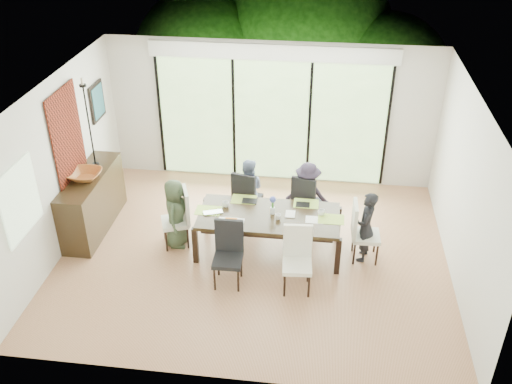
# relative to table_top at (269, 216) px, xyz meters

# --- Properties ---
(floor) EXTENTS (6.00, 5.00, 0.01)m
(floor) POSITION_rel_table_top_xyz_m (-0.22, -0.13, -0.65)
(floor) COLOR brown
(floor) RESTS_ON ground
(ceiling) EXTENTS (6.00, 5.00, 0.01)m
(ceiling) POSITION_rel_table_top_xyz_m (-0.22, -0.13, 2.06)
(ceiling) COLOR white
(ceiling) RESTS_ON wall_back
(wall_back) EXTENTS (6.00, 0.02, 2.70)m
(wall_back) POSITION_rel_table_top_xyz_m (-0.22, 2.38, 0.70)
(wall_back) COLOR beige
(wall_back) RESTS_ON floor
(wall_front) EXTENTS (6.00, 0.02, 2.70)m
(wall_front) POSITION_rel_table_top_xyz_m (-0.22, -2.64, 0.70)
(wall_front) COLOR beige
(wall_front) RESTS_ON floor
(wall_left) EXTENTS (0.02, 5.00, 2.70)m
(wall_left) POSITION_rel_table_top_xyz_m (-3.23, -0.13, 0.70)
(wall_left) COLOR silver
(wall_left) RESTS_ON floor
(wall_right) EXTENTS (0.02, 5.00, 2.70)m
(wall_right) POSITION_rel_table_top_xyz_m (2.79, -0.13, 0.70)
(wall_right) COLOR white
(wall_right) RESTS_ON floor
(glass_doors) EXTENTS (4.20, 0.02, 2.30)m
(glass_doors) POSITION_rel_table_top_xyz_m (-0.22, 2.34, 0.55)
(glass_doors) COLOR #598C3F
(glass_doors) RESTS_ON wall_back
(blinds_header) EXTENTS (4.40, 0.06, 0.28)m
(blinds_header) POSITION_rel_table_top_xyz_m (-0.22, 2.33, 1.85)
(blinds_header) COLOR white
(blinds_header) RESTS_ON wall_back
(mullion_a) EXTENTS (0.05, 0.04, 2.30)m
(mullion_a) POSITION_rel_table_top_xyz_m (-2.32, 2.33, 0.55)
(mullion_a) COLOR black
(mullion_a) RESTS_ON wall_back
(mullion_b) EXTENTS (0.05, 0.04, 2.30)m
(mullion_b) POSITION_rel_table_top_xyz_m (-0.92, 2.33, 0.55)
(mullion_b) COLOR black
(mullion_b) RESTS_ON wall_back
(mullion_c) EXTENTS (0.05, 0.04, 2.30)m
(mullion_c) POSITION_rel_table_top_xyz_m (0.48, 2.33, 0.55)
(mullion_c) COLOR black
(mullion_c) RESTS_ON wall_back
(mullion_d) EXTENTS (0.05, 0.04, 2.30)m
(mullion_d) POSITION_rel_table_top_xyz_m (1.88, 2.33, 0.55)
(mullion_d) COLOR black
(mullion_d) RESTS_ON wall_back
(side_window) EXTENTS (0.02, 0.90, 1.00)m
(side_window) POSITION_rel_table_top_xyz_m (-3.19, -1.33, 0.85)
(side_window) COLOR #8CAD7F
(side_window) RESTS_ON wall_left
(deck) EXTENTS (6.00, 1.80, 0.10)m
(deck) POSITION_rel_table_top_xyz_m (-0.22, 3.27, -0.70)
(deck) COLOR brown
(deck) RESTS_ON ground
(rail_top) EXTENTS (6.00, 0.08, 0.06)m
(rail_top) POSITION_rel_table_top_xyz_m (-0.22, 4.07, -0.10)
(rail_top) COLOR #503422
(rail_top) RESTS_ON deck
(foliage_left) EXTENTS (3.20, 3.20, 3.20)m
(foliage_left) POSITION_rel_table_top_xyz_m (-2.02, 5.07, 0.79)
(foliage_left) COLOR #14380F
(foliage_left) RESTS_ON ground
(foliage_mid) EXTENTS (4.00, 4.00, 4.00)m
(foliage_mid) POSITION_rel_table_top_xyz_m (0.18, 5.67, 1.15)
(foliage_mid) COLOR #14380F
(foliage_mid) RESTS_ON ground
(foliage_right) EXTENTS (2.80, 2.80, 2.80)m
(foliage_right) POSITION_rel_table_top_xyz_m (1.98, 4.87, 0.61)
(foliage_right) COLOR #14380F
(foliage_right) RESTS_ON ground
(foliage_far) EXTENTS (3.60, 3.60, 3.60)m
(foliage_far) POSITION_rel_table_top_xyz_m (-0.82, 6.37, 0.97)
(foliage_far) COLOR #14380F
(foliage_far) RESTS_ON ground
(table_top) EXTENTS (2.17, 0.99, 0.05)m
(table_top) POSITION_rel_table_top_xyz_m (0.00, 0.00, 0.00)
(table_top) COLOR black
(table_top) RESTS_ON floor
(table_apron) EXTENTS (1.98, 0.81, 0.09)m
(table_apron) POSITION_rel_table_top_xyz_m (-0.00, 0.00, -0.08)
(table_apron) COLOR black
(table_apron) RESTS_ON floor
(table_leg_fl) EXTENTS (0.08, 0.08, 0.62)m
(table_leg_fl) POSITION_rel_table_top_xyz_m (-1.08, -0.43, -0.34)
(table_leg_fl) COLOR black
(table_leg_fl) RESTS_ON floor
(table_leg_fr) EXTENTS (0.08, 0.08, 0.62)m
(table_leg_fr) POSITION_rel_table_top_xyz_m (1.08, -0.43, -0.34)
(table_leg_fr) COLOR black
(table_leg_fr) RESTS_ON floor
(table_leg_bl) EXTENTS (0.08, 0.08, 0.62)m
(table_leg_bl) POSITION_rel_table_top_xyz_m (-1.08, 0.43, -0.34)
(table_leg_bl) COLOR black
(table_leg_bl) RESTS_ON floor
(table_leg_br) EXTENTS (0.08, 0.08, 0.62)m
(table_leg_br) POSITION_rel_table_top_xyz_m (1.08, 0.43, -0.34)
(table_leg_br) COLOR black
(table_leg_br) RESTS_ON floor
(chair_left_end) EXTENTS (0.53, 0.53, 0.99)m
(chair_left_end) POSITION_rel_table_top_xyz_m (-1.50, 0.00, -0.15)
(chair_left_end) COLOR silver
(chair_left_end) RESTS_ON floor
(chair_right_end) EXTENTS (0.43, 0.43, 0.99)m
(chair_right_end) POSITION_rel_table_top_xyz_m (1.50, 0.00, -0.15)
(chair_right_end) COLOR silver
(chair_right_end) RESTS_ON floor
(chair_far_left) EXTENTS (0.50, 0.50, 0.99)m
(chair_far_left) POSITION_rel_table_top_xyz_m (-0.45, 0.85, -0.15)
(chair_far_left) COLOR black
(chair_far_left) RESTS_ON floor
(chair_far_right) EXTENTS (0.52, 0.52, 0.99)m
(chair_far_right) POSITION_rel_table_top_xyz_m (0.55, 0.85, -0.15)
(chair_far_right) COLOR black
(chair_far_right) RESTS_ON floor
(chair_near_left) EXTENTS (0.43, 0.43, 0.99)m
(chair_near_left) POSITION_rel_table_top_xyz_m (-0.50, -0.87, -0.15)
(chair_near_left) COLOR black
(chair_near_left) RESTS_ON floor
(chair_near_right) EXTENTS (0.44, 0.44, 0.99)m
(chair_near_right) POSITION_rel_table_top_xyz_m (0.50, -0.87, -0.15)
(chair_near_right) COLOR white
(chair_near_right) RESTS_ON floor
(person_left_end) EXTENTS (0.36, 0.55, 1.16)m
(person_left_end) POSITION_rel_table_top_xyz_m (-1.48, 0.00, -0.07)
(person_left_end) COLOR #37462F
(person_left_end) RESTS_ON floor
(person_right_end) EXTENTS (0.45, 0.60, 1.16)m
(person_right_end) POSITION_rel_table_top_xyz_m (1.48, 0.00, -0.07)
(person_right_end) COLOR black
(person_right_end) RESTS_ON floor
(person_far_left) EXTENTS (0.56, 0.38, 1.16)m
(person_far_left) POSITION_rel_table_top_xyz_m (-0.45, 0.83, -0.07)
(person_far_left) COLOR slate
(person_far_left) RESTS_ON floor
(person_far_right) EXTENTS (0.57, 0.38, 1.16)m
(person_far_right) POSITION_rel_table_top_xyz_m (0.55, 0.83, -0.07)
(person_far_right) COLOR #271F2F
(person_far_right) RESTS_ON floor
(placemat_left) EXTENTS (0.40, 0.29, 0.01)m
(placemat_left) POSITION_rel_table_top_xyz_m (-0.95, 0.00, 0.03)
(placemat_left) COLOR #9BC546
(placemat_left) RESTS_ON table_top
(placemat_right) EXTENTS (0.40, 0.29, 0.01)m
(placemat_right) POSITION_rel_table_top_xyz_m (0.95, 0.00, 0.03)
(placemat_right) COLOR #9ABF44
(placemat_right) RESTS_ON table_top
(placemat_far_l) EXTENTS (0.40, 0.29, 0.01)m
(placemat_far_l) POSITION_rel_table_top_xyz_m (-0.45, 0.40, 0.03)
(placemat_far_l) COLOR #8BA63B
(placemat_far_l) RESTS_ON table_top
(placemat_far_r) EXTENTS (0.40, 0.29, 0.01)m
(placemat_far_r) POSITION_rel_table_top_xyz_m (0.55, 0.40, 0.03)
(placemat_far_r) COLOR #96BD43
(placemat_far_r) RESTS_ON table_top
(placemat_paper) EXTENTS (0.40, 0.29, 0.01)m
(placemat_paper) POSITION_rel_table_top_xyz_m (-0.55, -0.30, 0.03)
(placemat_paper) COLOR white
(placemat_paper) RESTS_ON table_top
(tablet_far_l) EXTENTS (0.23, 0.16, 0.01)m
(tablet_far_l) POSITION_rel_table_top_xyz_m (-0.35, 0.35, 0.04)
(tablet_far_l) COLOR black
(tablet_far_l) RESTS_ON table_top
(tablet_far_r) EXTENTS (0.22, 0.15, 0.01)m
(tablet_far_r) POSITION_rel_table_top_xyz_m (0.50, 0.35, 0.04)
(tablet_far_r) COLOR black
(tablet_far_r) RESTS_ON table_top
(papers) EXTENTS (0.27, 0.20, 0.00)m
(papers) POSITION_rel_table_top_xyz_m (0.70, -0.05, 0.03)
(papers) COLOR white
(papers) RESTS_ON table_top
(platter_base) EXTENTS (0.23, 0.23, 0.02)m
(platter_base) POSITION_rel_table_top_xyz_m (-0.55, -0.30, 0.04)
(platter_base) COLOR white
(platter_base) RESTS_ON table_top
(platter_snacks) EXTENTS (0.18, 0.18, 0.01)m
(platter_snacks) POSITION_rel_table_top_xyz_m (-0.55, -0.30, 0.06)
(platter_snacks) COLOR orange
(platter_snacks) RESTS_ON table_top
(vase) EXTENTS (0.07, 0.07, 0.11)m
(vase) POSITION_rel_table_top_xyz_m (0.05, 0.05, 0.08)
(vase) COLOR silver
(vase) RESTS_ON table_top
(hyacinth_stems) EXTENTS (0.04, 0.04, 0.14)m
(hyacinth_stems) POSITION_rel_table_top_xyz_m (0.05, 0.05, 0.19)
(hyacinth_stems) COLOR #337226
(hyacinth_stems) RESTS_ON table_top
(hyacinth_blooms) EXTENTS (0.10, 0.10, 0.10)m
(hyacinth_blooms) POSITION_rel_table_top_xyz_m (0.05, 0.05, 0.28)
(hyacinth_blooms) COLOR #4854B4
(hyacinth_blooms) RESTS_ON table_top
(laptop) EXTENTS (0.34, 0.28, 0.02)m
(laptop) POSITION_rel_table_top_xyz_m (-0.85, -0.10, 0.04)
(laptop) COLOR silver
(laptop) RESTS_ON table_top
(cup_a) EXTENTS (0.14, 0.14, 0.09)m
(cup_a) POSITION_rel_table_top_xyz_m (-0.70, 0.15, 0.07)
(cup_a) COLOR white
(cup_a) RESTS_ON table_top
(cup_b) EXTENTS (0.13, 0.13, 0.08)m
(cup_b) POSITION_rel_table_top_xyz_m (0.15, -0.10, 0.07)
(cup_b) COLOR white
(cup_b) RESTS_ON table_top
(cup_c) EXTENTS (0.16, 0.16, 0.09)m
(cup_c) POSITION_rel_table_top_xyz_m (0.80, 0.10, 0.07)
(cup_c) COLOR white
(cup_c) RESTS_ON table_top
(book) EXTENTS (0.15, 0.20, 0.02)m
(book) POSITION_rel_table_top_xyz_m (0.25, 0.05, 0.04)
(book) COLOR white
(book) RESTS_ON table_top
(sideboard) EXTENTS (0.49, 1.76, 0.99)m
(sideboard) POSITION_rel_table_top_xyz_m (-2.98, 0.30, -0.16)
(sideboard) COLOR black
(sideboard) RESTS_ON floor
(bowl) EXTENTS (0.52, 0.52, 0.13)m
(bowl) POSITION_rel_table_top_xyz_m (-2.98, 0.20, 0.40)
(bowl) COLOR #944E20
(bowl) RESTS_ON sideboard
(candlestick_base) EXTENTS (0.11, 0.11, 0.04)m
(candlestick_base) POSITION_rel_table_top_xyz_m (-2.98, 0.65, 0.36)
(candlestick_base) COLOR black
(candlestick_base) RESTS_ON sideboard
(candlestick_shaft) EXTENTS (0.03, 0.03, 1.37)m
(candlestick_shaft) POSITION_rel_table_top_xyz_m (-2.98, 0.65, 1.05)
(candlestick_shaft) COLOR black
(candlestick_shaft) RESTS_ON sideboard
(candlestick_pan) EXTENTS (0.11, 0.11, 0.03)m
(candlestick_pan) POSITION_rel_table_top_xyz_m (-2.98, 0.65, 1.73)
(candlestick_pan) COLOR black
(candlestick_pan) RESTS_ON sideboard
(candle) EXTENTS (0.04, 0.04, 0.11)m
(candle) POSITION_rel_table_top_xyz_m (-2.98, 0.65, 1.80)
(candle) COLOR silver
(candle) RESTS_ON sideboard
(tapestry) EXTENTS (0.02, 1.00, 1.50)m
(tapestry) POSITION_rel_table_top_xyz_m (-3.19, 0.27, 1.05)
(tapestry) COLOR maroon
(tapestry) RESTS_ON wall_left
(art_frame) EXTENTS (0.03, 0.55, 0.65)m
(art_frame) POSITION_rel_table_top_xyz_m (-3.19, 1.57, 1.10)
(art_frame) COLOR black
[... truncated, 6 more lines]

